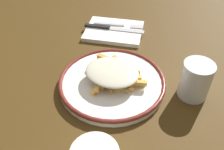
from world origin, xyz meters
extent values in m
plane|color=#422D10|center=(0.00, 0.00, 0.00)|extent=(2.60, 2.60, 0.00)
cylinder|color=white|center=(0.00, 0.00, 0.01)|extent=(0.28, 0.28, 0.02)
torus|color=maroon|center=(0.00, 0.00, 0.02)|extent=(0.29, 0.29, 0.01)
cube|color=gold|center=(0.03, -0.03, 0.03)|extent=(0.07, 0.01, 0.01)
cube|color=#ECB851|center=(-0.01, 0.02, 0.02)|extent=(0.04, 0.07, 0.01)
cube|color=#F5B15A|center=(0.01, 0.03, 0.02)|extent=(0.09, 0.06, 0.01)
cube|color=gold|center=(-0.07, 0.01, 0.02)|extent=(0.02, 0.06, 0.01)
cube|color=tan|center=(0.01, 0.05, 0.02)|extent=(0.03, 0.08, 0.01)
cube|color=#E3BC64|center=(0.03, 0.01, 0.02)|extent=(0.03, 0.08, 0.01)
cube|color=#F2C362|center=(0.03, -0.03, 0.02)|extent=(0.08, 0.03, 0.01)
cube|color=gold|center=(0.01, 0.04, 0.04)|extent=(0.07, 0.07, 0.01)
cube|color=gold|center=(0.00, 0.03, 0.03)|extent=(0.03, 0.09, 0.01)
cube|color=#EDA552|center=(0.00, 0.05, 0.02)|extent=(0.07, 0.02, 0.01)
cube|color=gold|center=(-0.02, 0.01, 0.02)|extent=(0.03, 0.07, 0.01)
cube|color=#D98D3B|center=(-0.06, -0.02, 0.04)|extent=(0.04, 0.07, 0.01)
cube|color=gold|center=(-0.01, -0.03, 0.02)|extent=(0.05, 0.09, 0.01)
cube|color=orange|center=(0.00, 0.02, 0.03)|extent=(0.09, 0.01, 0.01)
cube|color=gold|center=(-0.03, -0.01, 0.02)|extent=(0.03, 0.06, 0.01)
cube|color=#EBB95B|center=(-0.01, 0.03, 0.02)|extent=(0.08, 0.06, 0.01)
cube|color=gold|center=(-0.01, 0.00, 0.03)|extent=(0.04, 0.06, 0.01)
cube|color=gold|center=(0.02, 0.05, 0.03)|extent=(0.01, 0.09, 0.01)
cube|color=#D89043|center=(0.01, -0.02, 0.02)|extent=(0.07, 0.01, 0.01)
cube|color=gold|center=(-0.04, -0.02, 0.02)|extent=(0.06, 0.05, 0.01)
cube|color=gold|center=(-0.01, -0.04, 0.02)|extent=(0.06, 0.07, 0.01)
cube|color=orange|center=(-0.07, 0.01, 0.02)|extent=(0.06, 0.05, 0.01)
ellipsoid|color=beige|center=(0.00, 0.00, 0.05)|extent=(0.16, 0.17, 0.02)
cube|color=#1F641C|center=(-0.04, 0.03, 0.05)|extent=(0.00, 0.00, 0.00)
cube|color=#1F5E27|center=(0.03, 0.03, 0.05)|extent=(0.00, 0.00, 0.00)
cube|color=#1E6D28|center=(0.03, -0.03, 0.05)|extent=(0.00, 0.00, 0.00)
cube|color=#246D29|center=(0.03, 0.02, 0.05)|extent=(0.00, 0.00, 0.00)
cube|color=#316D20|center=(-0.01, 0.03, 0.05)|extent=(0.00, 0.00, 0.00)
cube|color=#306824|center=(0.04, -0.02, 0.05)|extent=(0.00, 0.00, 0.00)
cube|color=#24662A|center=(-0.02, 0.00, 0.05)|extent=(0.00, 0.00, 0.00)
cube|color=#376931|center=(0.02, -0.05, 0.05)|extent=(0.00, 0.00, 0.00)
cube|color=white|center=(-0.26, -0.04, 0.01)|extent=(0.16, 0.20, 0.01)
cube|color=silver|center=(-0.29, -0.06, 0.02)|extent=(0.01, 0.11, 0.00)
cube|color=silver|center=(-0.29, 0.04, 0.02)|extent=(0.02, 0.04, 0.00)
cube|color=black|center=(-0.27, -0.10, 0.02)|extent=(0.02, 0.09, 0.01)
cube|color=silver|center=(-0.26, 0.01, 0.02)|extent=(0.02, 0.12, 0.00)
cylinder|color=silver|center=(0.00, 0.21, 0.05)|extent=(0.08, 0.08, 0.10)
camera|label=1|loc=(0.48, 0.08, 0.47)|focal=39.92mm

